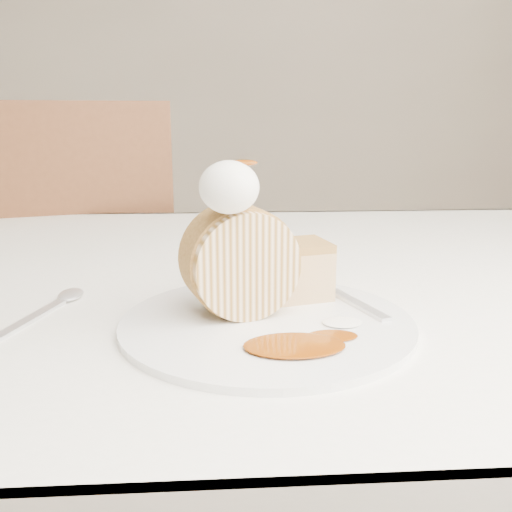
{
  "coord_description": "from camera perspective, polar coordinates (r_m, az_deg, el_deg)",
  "views": [
    {
      "loc": [
        0.0,
        -0.53,
        0.95
      ],
      "look_at": [
        0.04,
        0.01,
        0.82
      ],
      "focal_mm": 40.0,
      "sensor_mm": 36.0,
      "label": 1
    }
  ],
  "objects": [
    {
      "name": "fork",
      "position": [
        0.61,
        9.6,
        -4.48
      ],
      "size": [
        0.08,
        0.17,
        0.0
      ],
      "primitive_type": "cube",
      "rotation": [
        0.0,
        0.0,
        0.35
      ],
      "color": "silver",
      "rests_on": "plate"
    },
    {
      "name": "caramel_pool",
      "position": [
        0.5,
        3.85,
        -8.88
      ],
      "size": [
        0.1,
        0.08,
        0.0
      ],
      "primitive_type": null,
      "rotation": [
        0.0,
        0.0,
        0.25
      ],
      "color": "#783105",
      "rests_on": "plate"
    },
    {
      "name": "plate",
      "position": [
        0.56,
        1.09,
        -6.71
      ],
      "size": [
        0.35,
        0.35,
        0.01
      ],
      "primitive_type": "cylinder",
      "rotation": [
        0.0,
        0.0,
        0.25
      ],
      "color": "white",
      "rests_on": "table"
    },
    {
      "name": "spoon",
      "position": [
        0.61,
        -22.13,
        -6.18
      ],
      "size": [
        0.07,
        0.16,
        0.0
      ],
      "primitive_type": "cube",
      "rotation": [
        0.0,
        0.0,
        -0.3
      ],
      "color": "silver",
      "rests_on": "table"
    },
    {
      "name": "roulade_slice",
      "position": [
        0.56,
        -1.59,
        -0.57
      ],
      "size": [
        0.12,
        0.09,
        0.11
      ],
      "primitive_type": "cylinder",
      "rotation": [
        1.57,
        0.0,
        0.3
      ],
      "color": "beige",
      "rests_on": "plate"
    },
    {
      "name": "caramel_drizzle",
      "position": [
        0.53,
        -1.34,
        9.97
      ],
      "size": [
        0.03,
        0.02,
        0.01
      ],
      "primitive_type": "ellipsoid",
      "color": "#783105",
      "rests_on": "whipped_cream"
    },
    {
      "name": "cake_chunk",
      "position": [
        0.62,
        4.18,
        -1.72
      ],
      "size": [
        0.08,
        0.07,
        0.05
      ],
      "primitive_type": "cube",
      "rotation": [
        0.0,
        0.0,
        0.25
      ],
      "color": "#B38844",
      "rests_on": "plate"
    },
    {
      "name": "chair_far",
      "position": [
        1.4,
        -18.29,
        -2.99
      ],
      "size": [
        0.56,
        0.56,
        0.97
      ],
      "rotation": [
        0.0,
        0.0,
        3.4
      ],
      "color": "brown",
      "rests_on": "ground"
    },
    {
      "name": "table",
      "position": [
        0.78,
        -3.53,
        -7.81
      ],
      "size": [
        1.4,
        0.9,
        0.75
      ],
      "color": "white",
      "rests_on": "ground"
    },
    {
      "name": "whipped_cream",
      "position": [
        0.52,
        -2.7,
        6.88
      ],
      "size": [
        0.06,
        0.06,
        0.05
      ],
      "primitive_type": "ellipsoid",
      "color": "white",
      "rests_on": "roulade_slice"
    }
  ]
}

